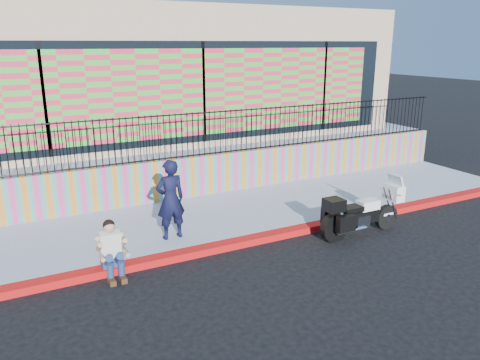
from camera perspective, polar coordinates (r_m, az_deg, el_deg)
ground at (r=10.60m, az=4.69°, el=-7.00°), size 90.00×90.00×0.00m
red_curb at (r=10.57m, az=4.70°, el=-6.63°), size 16.00×0.30×0.15m
sidewalk at (r=11.90m, az=0.51°, el=-3.89°), size 16.00×3.00×0.15m
mural_wall at (r=13.07m, az=-2.75°, el=0.85°), size 16.00×0.20×1.10m
metal_fence at (r=12.81m, az=-2.82°, el=5.81°), size 15.80×0.04×1.20m
elevated_platform at (r=17.73m, az=-9.64°, el=4.53°), size 16.00×10.00×1.25m
storefront_building at (r=17.19m, az=-9.83°, el=12.99°), size 14.00×8.06×4.00m
police_motorcycle at (r=10.84m, az=14.47°, el=-3.82°), size 2.11×0.70×1.31m
police_officer at (r=9.98m, az=-8.48°, el=-2.37°), size 0.65×0.45×1.73m
seated_man at (r=9.02m, az=-15.26°, el=-8.76°), size 0.54×0.71×1.06m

